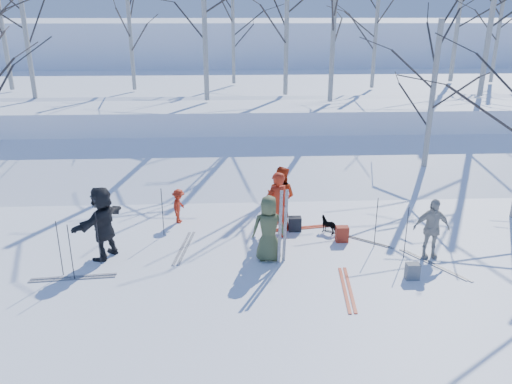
{
  "coord_description": "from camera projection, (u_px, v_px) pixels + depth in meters",
  "views": [
    {
      "loc": [
        -0.59,
        -10.57,
        5.67
      ],
      "look_at": [
        0.0,
        1.5,
        1.3
      ],
      "focal_mm": 35.0,
      "sensor_mm": 36.0,
      "label": 1
    }
  ],
  "objects": [
    {
      "name": "birch_plateau_b",
      "position": [
        460.0,
        3.0,
        25.24
      ],
      "size": [
        6.03,
        6.03,
        7.76
      ],
      "primitive_type": null,
      "color": "silver",
      "rests_on": "snow_plateau"
    },
    {
      "name": "skier_olive_center",
      "position": [
        269.0,
        229.0,
        11.87
      ],
      "size": [
        0.8,
        0.53,
        1.63
      ],
      "primitive_type": "imported",
      "rotation": [
        0.0,
        0.0,
        3.13
      ],
      "color": "#465030",
      "rests_on": "ground"
    },
    {
      "name": "birch_plateau_j",
      "position": [
        0.0,
        13.0,
        22.54
      ],
      "size": [
        5.39,
        5.39,
        6.85
      ],
      "primitive_type": null,
      "color": "silver",
      "rests_on": "snow_plateau"
    },
    {
      "name": "ski_pair_e",
      "position": [
        298.0,
        228.0,
        13.86
      ],
      "size": [
        0.81,
        1.96,
        0.02
      ],
      "primitive_type": null,
      "rotation": [
        0.0,
        0.0,
        1.73
      ],
      "color": "red",
      "rests_on": "ground"
    },
    {
      "name": "skier_redor_behind",
      "position": [
        281.0,
        197.0,
        13.75
      ],
      "size": [
        1.07,
        1.01,
        1.74
      ],
      "primitive_type": "imported",
      "rotation": [
        0.0,
        0.0,
        2.57
      ],
      "color": "red",
      "rests_on": "ground"
    },
    {
      "name": "ski_pole_c",
      "position": [
        98.0,
        238.0,
        11.7
      ],
      "size": [
        0.02,
        0.02,
        1.34
      ],
      "primitive_type": "cylinder",
      "color": "black",
      "rests_on": "ground"
    },
    {
      "name": "ski_pole_h",
      "position": [
        60.0,
        248.0,
        11.19
      ],
      "size": [
        0.02,
        0.02,
        1.34
      ],
      "primitive_type": "cylinder",
      "color": "black",
      "rests_on": "ground"
    },
    {
      "name": "ground",
      "position": [
        259.0,
        265.0,
        11.89
      ],
      "size": [
        120.0,
        120.0,
        0.0
      ],
      "primitive_type": "plane",
      "color": "white",
      "rests_on": "ground"
    },
    {
      "name": "backpack_red",
      "position": [
        342.0,
        234.0,
        13.02
      ],
      "size": [
        0.32,
        0.22,
        0.42
      ],
      "primitive_type": "cube",
      "color": "maroon",
      "rests_on": "ground"
    },
    {
      "name": "skier_cream_east",
      "position": [
        431.0,
        229.0,
        12.01
      ],
      "size": [
        0.9,
        0.4,
        1.52
      ],
      "primitive_type": "imported",
      "rotation": [
        0.0,
        0.0,
        -0.03
      ],
      "color": "beige",
      "rests_on": "ground"
    },
    {
      "name": "skier_grey_west",
      "position": [
        103.0,
        223.0,
        11.97
      ],
      "size": [
        1.23,
        1.75,
        1.82
      ],
      "primitive_type": "imported",
      "rotation": [
        0.0,
        0.0,
        4.25
      ],
      "color": "black",
      "rests_on": "ground"
    },
    {
      "name": "ski_pair_b",
      "position": [
        347.0,
        289.0,
        10.82
      ],
      "size": [
        0.56,
        1.94,
        0.02
      ],
      "primitive_type": null,
      "rotation": [
        0.0,
        0.0,
        -0.1
      ],
      "color": "red",
      "rests_on": "ground"
    },
    {
      "name": "ski_pair_c",
      "position": [
        184.0,
        248.0,
        12.71
      ],
      "size": [
        0.71,
        1.95,
        0.02
      ],
      "primitive_type": null,
      "rotation": [
        0.0,
        0.0,
        -0.14
      ],
      "color": "silver",
      "rests_on": "ground"
    },
    {
      "name": "birch_plateau_g",
      "position": [
        24.0,
        25.0,
        20.36
      ],
      "size": [
        4.77,
        4.77,
        5.95
      ],
      "primitive_type": null,
      "color": "silver",
      "rests_on": "snow_plateau"
    },
    {
      "name": "far_hill",
      "position": [
        237.0,
        53.0,
        46.9
      ],
      "size": [
        90.0,
        30.0,
        6.0
      ],
      "primitive_type": "cube",
      "color": "white",
      "rests_on": "ground"
    },
    {
      "name": "birch_plateau_c",
      "position": [
        287.0,
        21.0,
        21.24
      ],
      "size": [
        4.94,
        4.94,
        6.19
      ],
      "primitive_type": null,
      "color": "silver",
      "rests_on": "snow_plateau"
    },
    {
      "name": "ski_pole_b",
      "position": [
        277.0,
        201.0,
        13.99
      ],
      "size": [
        0.02,
        0.02,
        1.34
      ],
      "primitive_type": "cylinder",
      "color": "black",
      "rests_on": "ground"
    },
    {
      "name": "birch_plateau_k",
      "position": [
        500.0,
        23.0,
        25.22
      ],
      "size": [
        4.74,
        4.74,
        5.91
      ],
      "primitive_type": null,
      "color": "silver",
      "rests_on": "snow_plateau"
    },
    {
      "name": "birch_plateau_h",
      "position": [
        204.0,
        13.0,
        19.7
      ],
      "size": [
        5.4,
        5.4,
        6.86
      ],
      "primitive_type": null,
      "color": "silver",
      "rests_on": "snow_plateau"
    },
    {
      "name": "backpack_grey",
      "position": [
        412.0,
        271.0,
        11.19
      ],
      "size": [
        0.3,
        0.2,
        0.38
      ],
      "primitive_type": "cube",
      "color": "slate",
      "rests_on": "ground"
    },
    {
      "name": "skier_red_north",
      "position": [
        277.0,
        206.0,
        12.98
      ],
      "size": [
        0.8,
        0.7,
        1.84
      ],
      "primitive_type": "imported",
      "rotation": [
        0.0,
        0.0,
        3.63
      ],
      "color": "#B62611",
      "rests_on": "ground"
    },
    {
      "name": "backpack_dark",
      "position": [
        295.0,
        224.0,
        13.66
      ],
      "size": [
        0.34,
        0.24,
        0.4
      ],
      "primitive_type": "cube",
      "color": "black",
      "rests_on": "ground"
    },
    {
      "name": "upright_ski_right",
      "position": [
        285.0,
        226.0,
        11.66
      ],
      "size": [
        0.1,
        0.23,
        1.89
      ],
      "primitive_type": "cube",
      "rotation": [
        0.1,
        0.0,
        0.16
      ],
      "color": "silver",
      "rests_on": "ground"
    },
    {
      "name": "ski_pair_a",
      "position": [
        434.0,
        265.0,
        11.86
      ],
      "size": [
        1.9,
        2.08,
        0.02
      ],
      "primitive_type": null,
      "rotation": [
        0.0,
        0.0,
        0.55
      ],
      "color": "silver",
      "rests_on": "ground"
    },
    {
      "name": "ski_pole_e",
      "position": [
        71.0,
        253.0,
        11.0
      ],
      "size": [
        0.02,
        0.02,
        1.34
      ],
      "primitive_type": "cylinder",
      "color": "black",
      "rests_on": "ground"
    },
    {
      "name": "birch_plateau_e",
      "position": [
        376.0,
        34.0,
        23.5
      ],
      "size": [
        4.06,
        4.06,
        4.95
      ],
      "primitive_type": null,
      "color": "silver",
      "rests_on": "snow_plateau"
    },
    {
      "name": "birch_plateau_f",
      "position": [
        233.0,
        33.0,
        24.96
      ],
      "size": [
        4.08,
        4.08,
        4.98
      ],
      "primitive_type": null,
      "color": "silver",
      "rests_on": "snow_plateau"
    },
    {
      "name": "ski_pole_a",
      "position": [
        406.0,
        233.0,
        11.98
      ],
      "size": [
        0.02,
        0.02,
        1.34
      ],
      "primitive_type": "cylinder",
      "color": "black",
      "rests_on": "ground"
    },
    {
      "name": "birch_edge_e",
      "position": [
        431.0,
        104.0,
        16.84
      ],
      "size": [
        4.44,
        4.44,
        5.48
      ],
      "primitive_type": null,
      "color": "silver",
      "rests_on": "ground"
    },
    {
      "name": "ski_pair_d",
      "position": [
        73.0,
        278.0,
        11.27
      ],
      "size": [
        0.52,
        1.93,
        0.02
      ],
      "primitive_type": null,
      "rotation": [
        0.0,
        0.0,
        1.66
      ],
      "color": "silver",
      "rests_on": "ground"
    },
    {
      "name": "ski_pole_g",
      "position": [
        281.0,
        201.0,
        14.01
      ],
      "size": [
        0.02,
        0.02,
        1.34
      ],
      "primitive_type": "cylinder",
      "color": "black",
      "rests_on": "ground"
    },
    {
      "name": "dog",
      "position": [
        329.0,
        225.0,
        13.55
      ],
      "size": [
        0.57,
        0.53,
        0.45
      ],
      "primitive_type": "imported",
      "rotation": [
        0.0,
        0.0,
        4.02
      ],
      "color": "black",
      "rests_on": "ground"
    },
    {
      "name": "snow_plateau",
      "position": [
        242.0,
        102.0,
        27.51
      ],
      "size": [
        70.0,
        18.0,
        2.2
      ],
      "primitive_type": "cube",
      "color": "white",
      "rests_on": "ground"
    },
    {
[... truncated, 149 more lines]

